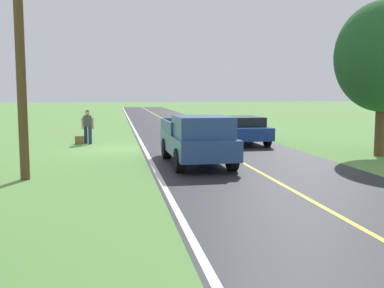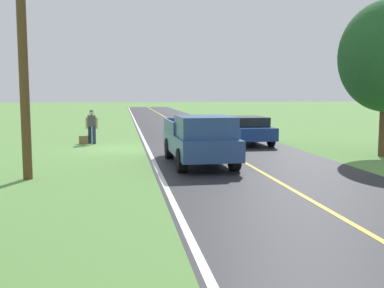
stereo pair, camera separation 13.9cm
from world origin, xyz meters
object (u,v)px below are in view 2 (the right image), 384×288
(sedan_near_oncoming, at_px, (246,129))
(utility_pole_roadside, at_px, (22,32))
(hitchhiker_walking, at_px, (92,125))
(pickup_truck_passing, at_px, (200,139))
(suitcase_carried, at_px, (84,140))

(sedan_near_oncoming, distance_m, utility_pole_roadside, 12.82)
(hitchhiker_walking, xyz_separation_m, utility_pole_roadside, (1.33, 9.53, 3.43))
(hitchhiker_walking, relative_size, pickup_truck_passing, 0.32)
(suitcase_carried, distance_m, pickup_truck_passing, 8.96)
(hitchhiker_walking, bearing_deg, utility_pole_roadside, 82.06)
(hitchhiker_walking, distance_m, pickup_truck_passing, 8.79)
(suitcase_carried, distance_m, sedan_near_oncoming, 8.34)
(suitcase_carried, bearing_deg, pickup_truck_passing, 30.57)
(sedan_near_oncoming, height_order, utility_pole_roadside, utility_pole_roadside)
(suitcase_carried, height_order, utility_pole_roadside, utility_pole_roadside)
(hitchhiker_walking, distance_m, suitcase_carried, 0.88)
(hitchhiker_walking, bearing_deg, suitcase_carried, 12.43)
(pickup_truck_passing, xyz_separation_m, sedan_near_oncoming, (-3.49, -6.32, -0.21))
(suitcase_carried, bearing_deg, utility_pole_roadside, -7.09)
(sedan_near_oncoming, bearing_deg, utility_pole_roadside, 41.91)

